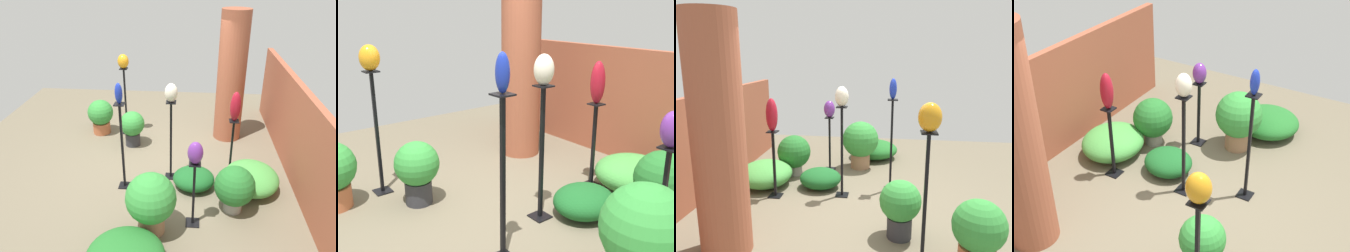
% 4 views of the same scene
% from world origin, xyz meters
% --- Properties ---
extents(ground_plane, '(8.00, 8.00, 0.00)m').
position_xyz_m(ground_plane, '(0.00, 0.00, 0.00)').
color(ground_plane, '#6B604C').
extents(brick_wall_back, '(5.60, 0.12, 1.63)m').
position_xyz_m(brick_wall_back, '(0.00, 2.41, 0.81)').
color(brick_wall_back, '#9E5138').
rests_on(brick_wall_back, ground).
extents(brick_pillar, '(0.57, 0.57, 2.68)m').
position_xyz_m(brick_pillar, '(-1.30, 1.38, 1.34)').
color(brick_pillar, '#9E5138').
rests_on(brick_pillar, ground).
extents(pedestal_violet, '(0.20, 0.20, 1.04)m').
position_xyz_m(pedestal_violet, '(1.49, 0.68, 0.47)').
color(pedestal_violet, black).
rests_on(pedestal_violet, ground).
extents(pedestal_cobalt, '(0.20, 0.20, 1.52)m').
position_xyz_m(pedestal_cobalt, '(0.68, -0.49, 0.71)').
color(pedestal_cobalt, black).
rests_on(pedestal_cobalt, ground).
extents(pedestal_ivory, '(0.20, 0.20, 1.45)m').
position_xyz_m(pedestal_ivory, '(0.35, 0.27, 0.67)').
color(pedestal_ivory, black).
rests_on(pedestal_ivory, ground).
extents(pedestal_ruby, '(0.20, 0.20, 1.07)m').
position_xyz_m(pedestal_ruby, '(0.17, 1.32, 0.49)').
color(pedestal_ruby, black).
rests_on(pedestal_ruby, ground).
extents(pedestal_amber, '(0.20, 0.20, 1.49)m').
position_xyz_m(pedestal_amber, '(-1.29, -0.84, 0.69)').
color(pedestal_amber, black).
rests_on(pedestal_amber, ground).
extents(art_vase_violet, '(0.19, 0.21, 0.32)m').
position_xyz_m(art_vase_violet, '(1.49, 0.68, 1.20)').
color(art_vase_violet, '#6B2D8C').
rests_on(art_vase_violet, pedestal_violet).
extents(art_vase_cobalt, '(0.12, 0.12, 0.33)m').
position_xyz_m(art_vase_cobalt, '(0.68, -0.49, 1.69)').
color(art_vase_cobalt, '#192D9E').
rests_on(art_vase_cobalt, pedestal_cobalt).
extents(art_vase_ivory, '(0.19, 0.20, 0.30)m').
position_xyz_m(art_vase_ivory, '(0.35, 0.27, 1.60)').
color(art_vase_ivory, beige).
rests_on(art_vase_ivory, pedestal_ivory).
extents(art_vase_ruby, '(0.17, 0.18, 0.51)m').
position_xyz_m(art_vase_ruby, '(0.17, 1.32, 1.32)').
color(art_vase_ruby, maroon).
rests_on(art_vase_ruby, pedestal_ruby).
extents(art_vase_amber, '(0.21, 0.23, 0.29)m').
position_xyz_m(art_vase_amber, '(-1.29, -0.84, 1.64)').
color(art_vase_amber, orange).
rests_on(art_vase_amber, pedestal_amber).
extents(potted_plant_walkway_edge, '(0.61, 0.61, 0.75)m').
position_xyz_m(potted_plant_walkway_edge, '(1.14, 1.29, 0.42)').
color(potted_plant_walkway_edge, gray).
rests_on(potted_plant_walkway_edge, ground).
extents(potted_plant_mid_right, '(0.70, 0.70, 0.93)m').
position_xyz_m(potted_plant_mid_right, '(1.69, 0.10, 0.53)').
color(potted_plant_mid_right, '#936B4C').
rests_on(potted_plant_mid_right, ground).
extents(potted_plant_front_left, '(0.56, 0.56, 0.77)m').
position_xyz_m(potted_plant_front_left, '(-1.24, -1.40, 0.43)').
color(potted_plant_front_left, '#B25B38').
rests_on(potted_plant_front_left, ground).
extents(potted_plant_mid_left, '(0.51, 0.51, 0.74)m').
position_xyz_m(potted_plant_mid_left, '(-0.75, -0.61, 0.43)').
color(potted_plant_mid_left, '#2D2D33').
rests_on(potted_plant_mid_left, ground).
extents(foliage_bed_east, '(0.97, 0.99, 0.38)m').
position_xyz_m(foliage_bed_east, '(2.35, -0.14, 0.19)').
color(foliage_bed_east, '#236B28').
rests_on(foliage_bed_east, ground).
extents(foliage_bed_west, '(0.64, 0.70, 0.33)m').
position_xyz_m(foliage_bed_west, '(0.61, 0.68, 0.17)').
color(foliage_bed_west, '#195923').
rests_on(foliage_bed_west, ground).
extents(foliage_bed_center, '(0.97, 0.91, 0.42)m').
position_xyz_m(foliage_bed_center, '(0.57, 1.63, 0.21)').
color(foliage_bed_center, '#479942').
rests_on(foliage_bed_center, ground).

